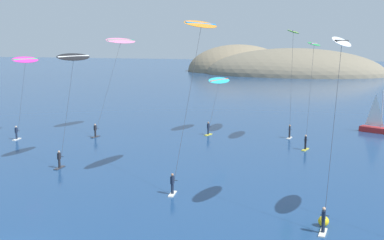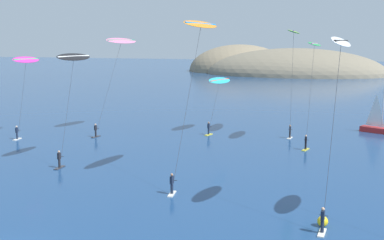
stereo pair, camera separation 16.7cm
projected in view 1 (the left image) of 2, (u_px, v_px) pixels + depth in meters
headland_island at (269, 73)px, 186.37m from camera, size 78.06×55.88×21.80m
sailboat_near at (381, 128)px, 63.23m from camera, size 5.79×3.33×5.70m
kitesurfer_black at (72, 67)px, 46.53m from camera, size 1.31×6.30×10.83m
kitesurfer_lime at (293, 38)px, 60.03m from camera, size 2.27×6.52×13.43m
kitesurfer_cyan at (219, 84)px, 63.44m from camera, size 2.49×6.71×7.28m
kitesurfer_magenta at (25, 66)px, 59.69m from camera, size 1.22×5.67×10.14m
kitesurfer_green at (313, 52)px, 55.33m from camera, size 1.58×7.81×11.91m
kitesurfer_pink at (119, 46)px, 63.25m from camera, size 2.71×9.32×12.47m
kitesurfer_white at (340, 61)px, 31.04m from camera, size 1.71×6.43×12.26m
kitesurfer_orange at (199, 36)px, 40.31m from camera, size 1.79×9.45×13.71m
marker_buoy at (323, 221)px, 31.20m from camera, size 0.70×0.70×0.70m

